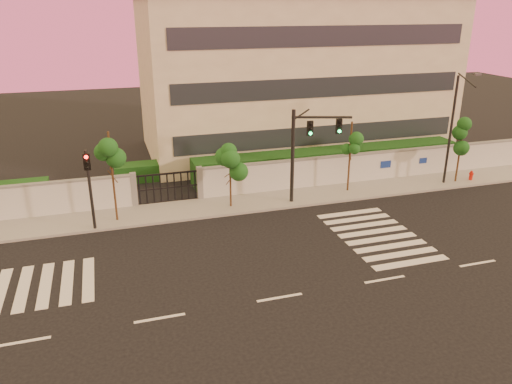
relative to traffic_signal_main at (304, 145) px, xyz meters
The scene contains 14 objects.
ground 11.62m from the traffic_signal_main, 117.13° to the right, with size 120.00×120.00×0.00m, color black.
sidewalk 6.23m from the traffic_signal_main, behind, with size 60.00×3.00×0.15m, color gray.
perimeter_wall 5.99m from the traffic_signal_main, 155.90° to the left, with size 60.00×0.36×2.20m.
hedge_row 6.90m from the traffic_signal_main, 127.98° to the left, with size 41.00×4.25×1.80m.
institutional_building 13.05m from the traffic_signal_main, 71.92° to the left, with size 24.40×12.40×12.25m.
road_markings 9.68m from the traffic_signal_main, 137.53° to the right, with size 57.00×7.62×0.02m.
street_tree_c 11.16m from the traffic_signal_main, behind, with size 1.46×1.16×5.25m.
street_tree_d 4.58m from the traffic_signal_main, behind, with size 1.40×1.11×3.95m.
street_tree_e 3.58m from the traffic_signal_main, 12.25° to the left, with size 1.49×1.19×4.70m.
street_tree_f 11.43m from the traffic_signal_main, ahead, with size 1.54×1.23×4.44m.
traffic_signal_main is the anchor object (origin of this frame).
traffic_signal_secondary 12.43m from the traffic_signal_main, behind, with size 0.35×0.34×4.55m.
streetlight_east 10.47m from the traffic_signal_main, ahead, with size 0.46×1.85×7.69m.
fire_hydrant 13.01m from the traffic_signal_main, ahead, with size 0.32×0.30×0.81m.
Camera 1 is at (-6.27, -16.94, 11.55)m, focal length 35.00 mm.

